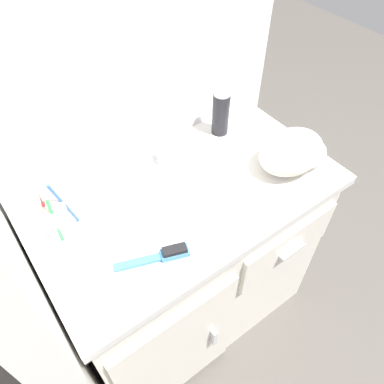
{
  "coord_description": "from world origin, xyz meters",
  "views": [
    {
      "loc": [
        -0.43,
        -0.61,
        1.59
      ],
      "look_at": [
        0.0,
        -0.03,
        0.79
      ],
      "focal_mm": 35.0,
      "sensor_mm": 36.0,
      "label": 1
    }
  ],
  "objects_px": {
    "toothbrush_cup": "(56,217)",
    "hand_towel": "(295,152)",
    "hairbrush": "(163,255)",
    "shaving_cream_can": "(221,111)"
  },
  "relations": [
    {
      "from": "toothbrush_cup",
      "to": "hairbrush",
      "type": "relative_size",
      "value": 1.05
    },
    {
      "from": "toothbrush_cup",
      "to": "hairbrush",
      "type": "bearing_deg",
      "value": -52.98
    },
    {
      "from": "hand_towel",
      "to": "hairbrush",
      "type": "bearing_deg",
      "value": -174.86
    },
    {
      "from": "toothbrush_cup",
      "to": "hand_towel",
      "type": "height_order",
      "value": "toothbrush_cup"
    },
    {
      "from": "hairbrush",
      "to": "toothbrush_cup",
      "type": "bearing_deg",
      "value": 147.1
    },
    {
      "from": "hand_towel",
      "to": "toothbrush_cup",
      "type": "bearing_deg",
      "value": 164.9
    },
    {
      "from": "toothbrush_cup",
      "to": "hairbrush",
      "type": "distance_m",
      "value": 0.29
    },
    {
      "from": "shaving_cream_can",
      "to": "hand_towel",
      "type": "distance_m",
      "value": 0.28
    },
    {
      "from": "toothbrush_cup",
      "to": "shaving_cream_can",
      "type": "height_order",
      "value": "toothbrush_cup"
    },
    {
      "from": "toothbrush_cup",
      "to": "hand_towel",
      "type": "xyz_separation_m",
      "value": [
        0.69,
        -0.19,
        -0.0
      ]
    }
  ]
}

